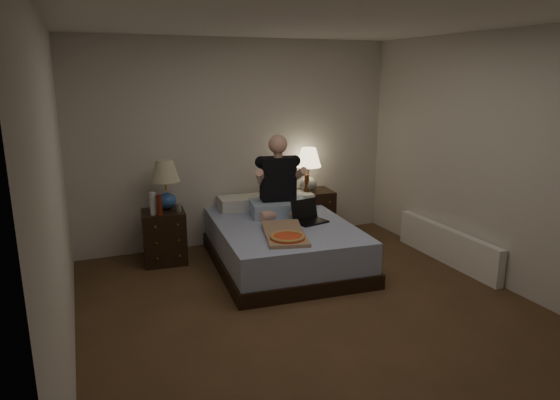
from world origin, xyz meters
name	(u,v)px	position (x,y,z in m)	size (l,w,h in m)	color
floor	(318,316)	(0.00, 0.00, 0.00)	(4.00, 4.50, 0.00)	brown
ceiling	(325,17)	(0.00, 0.00, 2.50)	(4.00, 4.50, 0.00)	white
wall_back	(239,143)	(0.00, 2.25, 1.25)	(4.00, 2.50, 0.00)	beige
wall_left	(57,201)	(-2.00, 0.00, 1.25)	(4.50, 2.50, 0.00)	beige
wall_right	(505,162)	(2.00, 0.00, 1.25)	(4.50, 2.50, 0.00)	beige
bed	(283,244)	(0.19, 1.28, 0.24)	(1.43, 1.90, 0.48)	#5A71B4
nightstand_left	(164,237)	(-1.03, 1.84, 0.30)	(0.46, 0.42, 0.60)	black
nightstand_right	(313,213)	(0.94, 2.05, 0.31)	(0.47, 0.43, 0.62)	black
lamp_left	(166,185)	(-0.97, 1.91, 0.88)	(0.32, 0.32, 0.56)	#295398
lamp_right	(308,170)	(0.86, 2.05, 0.90)	(0.32, 0.32, 0.56)	gray
water_bottle	(153,204)	(-1.14, 1.73, 0.72)	(0.07, 0.07, 0.25)	silver
soda_can	(178,208)	(-0.87, 1.74, 0.65)	(0.07, 0.07, 0.10)	#9F9F9A
beer_bottle_left	(159,205)	(-1.08, 1.67, 0.71)	(0.06, 0.06, 0.23)	#5E1B0D
beer_bottle_right	(307,184)	(0.81, 1.98, 0.73)	(0.06, 0.06, 0.23)	#4F260B
person	(279,176)	(0.29, 1.64, 0.94)	(0.66, 0.52, 0.93)	black
laptop	(311,212)	(0.49, 1.19, 0.60)	(0.34, 0.28, 0.24)	black
pizza_box	(288,238)	(-0.01, 0.68, 0.52)	(0.40, 0.76, 0.08)	tan
radiator	(447,245)	(1.93, 0.63, 0.20)	(0.10, 1.60, 0.40)	white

